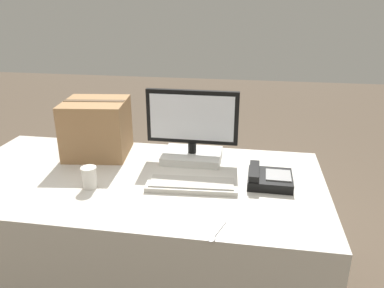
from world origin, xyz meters
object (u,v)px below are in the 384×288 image
(paper_cup_right, at_px, (89,177))
(monitor, at_px, (192,133))
(cardboard_box, at_px, (97,128))
(desk_phone, at_px, (268,178))
(keyboard, at_px, (192,185))
(spoon, at_px, (215,235))

(paper_cup_right, bearing_deg, monitor, 43.95)
(paper_cup_right, distance_m, cardboard_box, 0.42)
(desk_phone, height_order, cardboard_box, cardboard_box)
(paper_cup_right, height_order, cardboard_box, cardboard_box)
(cardboard_box, bearing_deg, keyboard, -28.41)
(keyboard, distance_m, spoon, 0.39)
(keyboard, distance_m, paper_cup_right, 0.47)
(desk_phone, bearing_deg, paper_cup_right, -167.06)
(desk_phone, xyz_separation_m, spoon, (-0.20, -0.45, -0.03))
(keyboard, xyz_separation_m, desk_phone, (0.35, 0.09, 0.01))
(paper_cup_right, xyz_separation_m, spoon, (0.60, -0.28, -0.05))
(monitor, xyz_separation_m, paper_cup_right, (-0.41, -0.39, -0.10))
(monitor, height_order, spoon, monitor)
(spoon, bearing_deg, paper_cup_right, -96.79)
(keyboard, relative_size, paper_cup_right, 4.22)
(desk_phone, distance_m, cardboard_box, 0.95)
(keyboard, height_order, cardboard_box, cardboard_box)
(paper_cup_right, bearing_deg, cardboard_box, 106.82)
(monitor, distance_m, cardboard_box, 0.52)
(desk_phone, xyz_separation_m, cardboard_box, (-0.92, 0.22, 0.12))
(cardboard_box, bearing_deg, monitor, 0.39)
(keyboard, height_order, spoon, keyboard)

